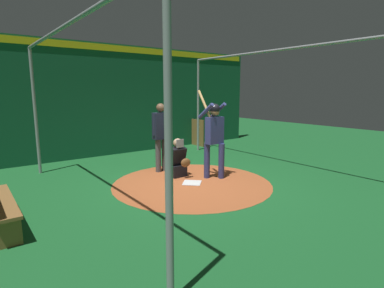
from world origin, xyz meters
TOP-DOWN VIEW (x-y plane):
  - ground_plane at (0.00, 0.00)m, footprint 27.89×27.89m
  - dirt_circle at (0.00, 0.00)m, footprint 3.75×3.75m
  - home_plate at (0.00, 0.00)m, footprint 0.59×0.59m
  - batter at (-0.04, 0.71)m, footprint 0.68×0.49m
  - catcher at (-0.70, 0.07)m, footprint 0.58×0.40m
  - umpire at (-1.38, 0.00)m, footprint 0.23×0.49m
  - back_wall at (-4.40, 0.00)m, footprint 0.22×11.89m
  - cage_frame at (0.00, 0.00)m, footprint 6.47×5.45m
  - bat_rack at (-4.15, 3.26)m, footprint 1.18×0.19m

SIDE VIEW (x-z plane):
  - ground_plane at x=0.00m, z-range 0.00..0.00m
  - dirt_circle at x=0.00m, z-range 0.00..0.01m
  - home_plate at x=0.00m, z-range 0.01..0.02m
  - catcher at x=-0.70m, z-range -0.10..0.89m
  - bat_rack at x=-4.15m, z-range -0.04..1.01m
  - umpire at x=-1.38m, z-range 0.12..1.97m
  - batter at x=-0.04m, z-range 0.05..2.24m
  - back_wall at x=-4.40m, z-range 0.01..3.71m
  - cage_frame at x=0.00m, z-range 0.68..3.96m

